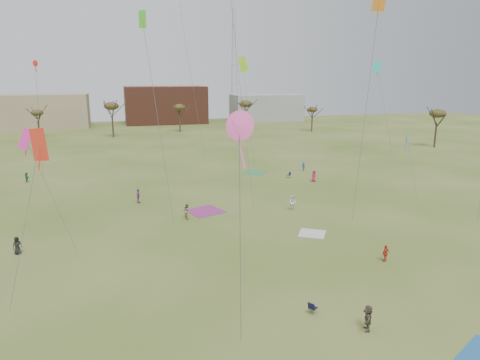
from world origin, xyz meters
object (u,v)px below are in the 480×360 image
object	(u,v)px
spectator_fore_a	(386,253)
radio_tower	(234,65)
camp_chair_right	(289,176)
camp_chair_center	(313,310)

from	to	relation	value
spectator_fore_a	radio_tower	xyz separation A→B (m)	(20.02, 122.67, 18.48)
camp_chair_right	radio_tower	size ratio (longest dim) A/B	0.02
camp_chair_center	camp_chair_right	xyz separation A→B (m)	(13.39, 36.92, 0.00)
camp_chair_center	radio_tower	xyz separation A→B (m)	(29.48, 128.57, 18.95)
radio_tower	camp_chair_right	bearing A→B (deg)	-99.96
radio_tower	camp_chair_center	bearing A→B (deg)	-102.91
spectator_fore_a	camp_chair_center	world-z (taller)	spectator_fore_a
camp_chair_center	camp_chair_right	bearing A→B (deg)	-54.79
camp_chair_center	camp_chair_right	distance (m)	39.28
camp_chair_right	spectator_fore_a	bearing A→B (deg)	-15.68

